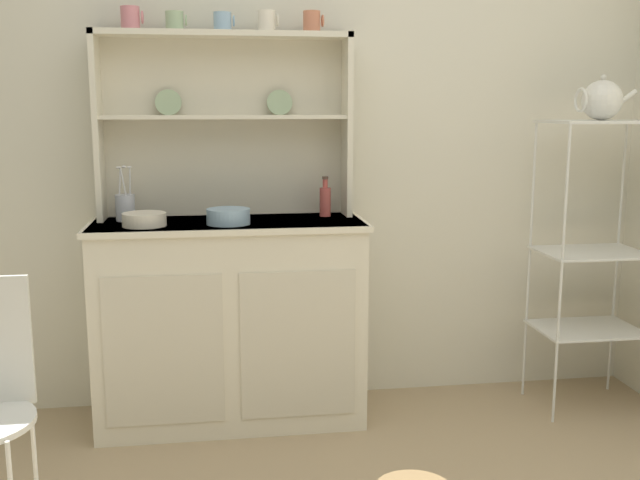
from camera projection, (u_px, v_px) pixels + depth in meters
name	position (u px, v px, depth m)	size (l,w,h in m)	color
wall_back	(297.00, 127.00, 3.30)	(3.84, 0.05, 2.50)	silver
hutch_cabinet	(230.00, 320.00, 3.14)	(1.14, 0.45, 0.87)	silver
hutch_shelf_unit	(225.00, 112.00, 3.15)	(1.07, 0.18, 0.78)	beige
bakers_rack	(593.00, 234.00, 3.23)	(0.45, 0.33, 1.28)	silver
cup_rose_0	(131.00, 18.00, 2.99)	(0.09, 0.08, 0.09)	#D17A84
cup_sage_1	(175.00, 21.00, 3.01)	(0.09, 0.07, 0.08)	#9EB78E
cup_sky_2	(223.00, 22.00, 3.04)	(0.09, 0.07, 0.08)	#8EB2D1
cup_cream_3	(267.00, 21.00, 3.07)	(0.09, 0.07, 0.09)	silver
cup_terracotta_4	(312.00, 22.00, 3.09)	(0.09, 0.07, 0.09)	#C67556
bowl_mixing_large	(144.00, 219.00, 2.94)	(0.17, 0.17, 0.05)	silver
bowl_floral_medium	(228.00, 216.00, 2.99)	(0.18, 0.18, 0.06)	#8EB2D1
jam_bottle	(325.00, 200.00, 3.20)	(0.05, 0.05, 0.17)	#B74C47
utensil_jar	(125.00, 207.00, 3.07)	(0.08, 0.08, 0.23)	#B2B7C6
porcelain_teapot	(602.00, 100.00, 3.13)	(0.26, 0.17, 0.19)	white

